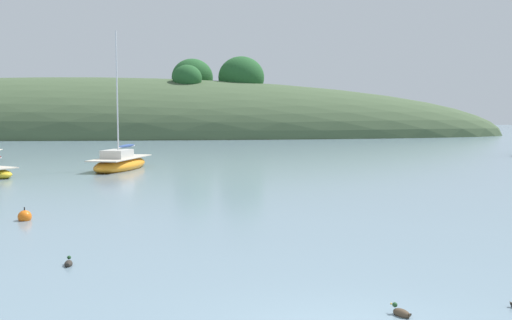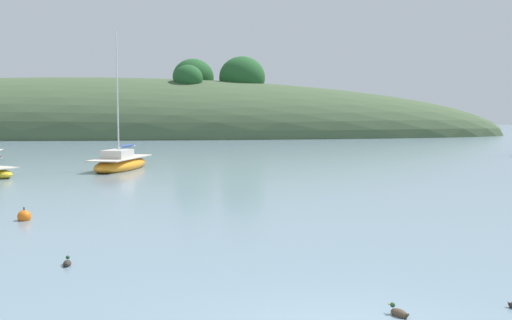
# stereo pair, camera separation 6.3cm
# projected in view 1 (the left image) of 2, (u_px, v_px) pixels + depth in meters

# --- Properties ---
(far_shoreline_hill) EXTENTS (150.00, 36.00, 24.74)m
(far_shoreline_hill) POSITION_uv_depth(u_px,v_px,m) (87.00, 135.00, 92.04)
(far_shoreline_hill) COLOR #425638
(far_shoreline_hill) RESTS_ON ground
(sailboat_teal_outer) EXTENTS (3.62, 6.78, 9.11)m
(sailboat_teal_outer) POSITION_uv_depth(u_px,v_px,m) (120.00, 163.00, 34.31)
(sailboat_teal_outer) COLOR orange
(sailboat_teal_outer) RESTS_ON ground
(mooring_buoy_outer) EXTENTS (0.44, 0.44, 0.54)m
(mooring_buoy_outer) POSITION_uv_depth(u_px,v_px,m) (25.00, 217.00, 17.50)
(mooring_buoy_outer) COLOR orange
(mooring_buoy_outer) RESTS_ON ground
(duck_lone_left) EXTENTS (0.23, 0.43, 0.24)m
(duck_lone_left) POSITION_uv_depth(u_px,v_px,m) (69.00, 263.00, 12.19)
(duck_lone_left) COLOR #2D2823
(duck_lone_left) RESTS_ON ground
(duck_lead) EXTENTS (0.34, 0.40, 0.24)m
(duck_lead) POSITION_uv_depth(u_px,v_px,m) (401.00, 313.00, 9.13)
(duck_lead) COLOR #473828
(duck_lead) RESTS_ON ground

